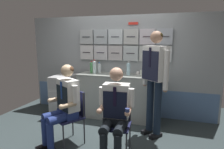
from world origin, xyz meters
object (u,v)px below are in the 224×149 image
object	(u,v)px
service_trolley	(64,93)
paper_cup_blue	(142,73)
folding_chair_left	(73,111)
crew_member_right	(115,109)
crew_member_left	(64,102)
folding_chair_right	(117,117)
crew_member_standing	(155,74)
water_bottle_blue_cap	(94,67)

from	to	relation	value
service_trolley	paper_cup_blue	distance (m)	1.77
folding_chair_left	crew_member_right	size ratio (longest dim) A/B	0.66
crew_member_left	paper_cup_blue	bearing A→B (deg)	56.42
crew_member_left	crew_member_right	xyz separation A→B (m)	(0.84, -0.06, -0.00)
service_trolley	folding_chair_right	size ratio (longest dim) A/B	1.03
crew_member_left	paper_cup_blue	size ratio (longest dim) A/B	14.89
folding_chair_left	folding_chair_right	distance (m)	0.75
crew_member_right	crew_member_left	bearing A→B (deg)	175.83
crew_member_standing	folding_chair_right	bearing A→B (deg)	-125.43
crew_member_standing	paper_cup_blue	world-z (taller)	crew_member_standing
crew_member_right	water_bottle_blue_cap	xyz separation A→B (m)	(-0.86, 1.34, 0.37)
service_trolley	crew_member_standing	distance (m)	2.15
crew_member_standing	crew_member_right	bearing A→B (deg)	-118.97
folding_chair_left	crew_member_left	bearing A→B (deg)	-121.39
folding_chair_left	crew_member_standing	size ratio (longest dim) A/B	0.47
paper_cup_blue	folding_chair_left	bearing A→B (deg)	-123.80
water_bottle_blue_cap	folding_chair_right	bearing A→B (deg)	-54.37
crew_member_standing	paper_cup_blue	size ratio (longest dim) A/B	20.83
crew_member_right	crew_member_standing	world-z (taller)	crew_member_standing
crew_member_left	service_trolley	bearing A→B (deg)	121.04
service_trolley	crew_member_right	bearing A→B (deg)	-38.77
service_trolley	crew_member_left	size ratio (longest dim) A/B	0.68
crew_member_left	crew_member_right	distance (m)	0.85
folding_chair_right	water_bottle_blue_cap	distance (m)	1.55
crew_member_left	water_bottle_blue_cap	size ratio (longest dim) A/B	4.32
folding_chair_left	paper_cup_blue	bearing A→B (deg)	56.20
paper_cup_blue	service_trolley	bearing A→B (deg)	-171.50
paper_cup_blue	crew_member_standing	bearing A→B (deg)	-64.61
crew_member_left	crew_member_standing	world-z (taller)	crew_member_standing
crew_member_left	crew_member_standing	size ratio (longest dim) A/B	0.71
crew_member_right	folding_chair_left	bearing A→B (deg)	165.46
folding_chair_left	water_bottle_blue_cap	xyz separation A→B (m)	(-0.10, 1.14, 0.55)
crew_member_right	crew_member_standing	size ratio (longest dim) A/B	0.71
folding_chair_left	crew_member_right	distance (m)	0.81
crew_member_left	water_bottle_blue_cap	xyz separation A→B (m)	(-0.01, 1.27, 0.37)
crew_member_standing	folding_chair_left	bearing A→B (deg)	-153.25
folding_chair_left	crew_member_standing	world-z (taller)	crew_member_standing
crew_member_left	folding_chair_left	bearing A→B (deg)	58.61
folding_chair_right	water_bottle_blue_cap	size ratio (longest dim) A/B	2.85
folding_chair_right	folding_chair_left	bearing A→B (deg)	177.08
crew_member_standing	water_bottle_blue_cap	world-z (taller)	crew_member_standing
folding_chair_left	crew_member_left	distance (m)	0.24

